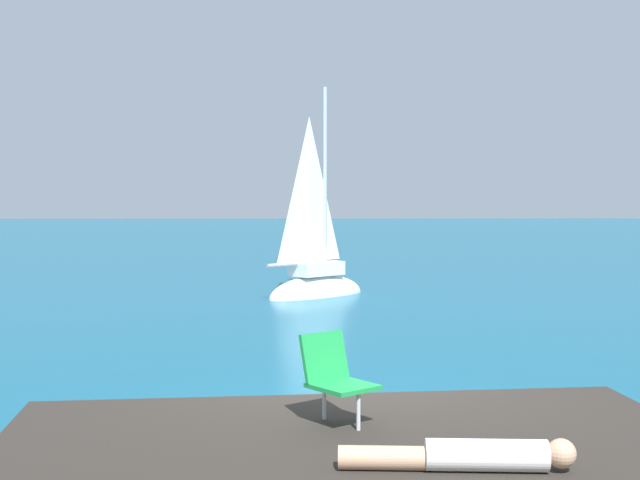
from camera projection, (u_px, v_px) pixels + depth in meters
The scene contains 6 objects.
ground_plane at pixel (352, 434), 9.85m from camera, with size 160.00×160.00×0.00m, color #0F5675.
boulder_seaward at pixel (587, 449), 9.25m from camera, with size 0.76×0.61×0.42m, color #2B2822.
boulder_inland at pixel (261, 448), 9.29m from camera, with size 1.38×1.10×0.76m, color #2E231F.
sailboat_near at pixel (316, 283), 22.90m from camera, with size 3.06×2.94×6.02m.
person_sunbather at pixel (469, 456), 6.46m from camera, with size 1.76×0.30×0.25m.
beach_chair at pixel (335, 374), 7.80m from camera, with size 0.74×0.76×0.80m.
Camera 1 is at (-0.54, -9.71, 2.73)m, focal length 48.95 mm.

